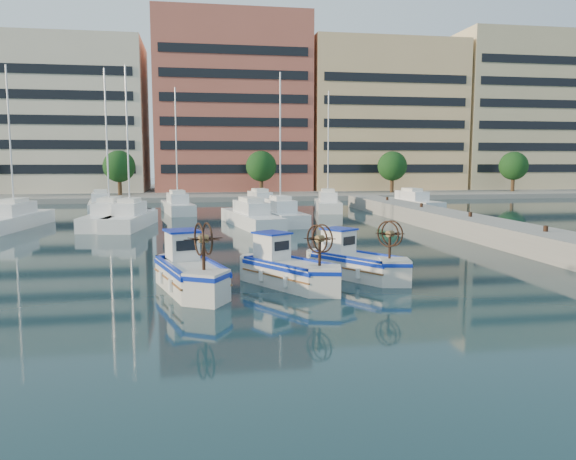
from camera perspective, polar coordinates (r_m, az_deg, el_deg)
name	(u,v)px	position (r m, az deg, el deg)	size (l,w,h in m)	color
ground	(326,290)	(21.12, 3.91, -6.10)	(300.00, 300.00, 0.00)	#18393E
quay	(523,238)	(33.45, 22.73, -0.74)	(3.00, 60.00, 1.20)	gray
waterfront	(286,120)	(86.43, -0.18, 11.14)	(180.00, 40.00, 25.60)	gray
yacht_marina	(213,212)	(48.21, -7.61, 1.84)	(37.78, 23.89, 11.50)	white
fishing_boat_a	(190,271)	(21.16, -9.97, -4.08)	(2.83, 4.52, 2.74)	silver
fishing_boat_b	(288,268)	(21.63, -0.02, -3.87)	(3.45, 4.17, 2.54)	silver
fishing_boat_c	(355,261)	(23.35, 6.86, -3.15)	(3.49, 4.08, 2.50)	silver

